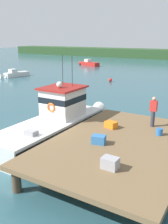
% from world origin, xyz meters
% --- Properties ---
extents(ground_plane, '(200.00, 200.00, 0.00)m').
position_xyz_m(ground_plane, '(0.00, 0.00, 0.00)').
color(ground_plane, '#2D5660').
extents(dock, '(6.00, 9.00, 1.20)m').
position_xyz_m(dock, '(4.80, 0.00, 1.07)').
color(dock, '#4C3D2D').
rests_on(dock, ground).
extents(main_fishing_boat, '(2.62, 9.82, 4.80)m').
position_xyz_m(main_fishing_boat, '(0.21, 1.19, 1.01)').
color(main_fishing_boat, silver).
rests_on(main_fishing_boat, ground).
extents(crate_stack_mid_dock, '(0.70, 0.59, 0.34)m').
position_xyz_m(crate_stack_mid_dock, '(3.59, 1.44, 1.37)').
color(crate_stack_mid_dock, orange).
rests_on(crate_stack_mid_dock, dock).
extents(crate_single_far, '(0.61, 0.45, 0.43)m').
position_xyz_m(crate_single_far, '(5.45, -2.55, 1.42)').
color(crate_single_far, '#9E9EA3').
rests_on(crate_single_far, dock).
extents(crate_single_by_cleat, '(0.68, 0.56, 0.38)m').
position_xyz_m(crate_single_by_cleat, '(4.02, -0.75, 1.39)').
color(crate_single_by_cleat, '#3370B2').
rests_on(crate_single_by_cleat, dock).
extents(bait_bucket, '(0.32, 0.32, 0.34)m').
position_xyz_m(bait_bucket, '(6.07, 1.71, 1.37)').
color(bait_bucket, '#2866B2').
rests_on(bait_bucket, dock).
extents(deckhand_by_the_boat, '(0.36, 0.22, 1.63)m').
position_xyz_m(deckhand_by_the_boat, '(5.40, 2.77, 2.06)').
color(deckhand_by_the_boat, '#383842').
rests_on(deckhand_by_the_boat, dock).
extents(moored_boat_near_channel, '(1.98, 4.76, 1.19)m').
position_xyz_m(moored_boat_near_channel, '(-19.79, 17.25, 0.41)').
color(moored_boat_near_channel, silver).
rests_on(moored_boat_near_channel, ground).
extents(moored_boat_far_left, '(5.31, 2.59, 1.33)m').
position_xyz_m(moored_boat_far_left, '(-17.88, 36.07, 0.46)').
color(moored_boat_far_left, red).
rests_on(moored_boat_far_left, ground).
extents(mooring_buoy_channel_marker, '(0.46, 0.46, 0.46)m').
position_xyz_m(mooring_buoy_channel_marker, '(-5.70, 20.84, 0.23)').
color(mooring_buoy_channel_marker, red).
rests_on(mooring_buoy_channel_marker, ground).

